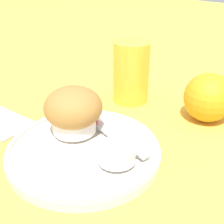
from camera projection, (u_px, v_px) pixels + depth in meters
ground_plane at (92, 160)px, 0.45m from camera, size 3.00×3.00×0.00m
plate at (85, 150)px, 0.46m from camera, size 0.22×0.22×0.02m
muffin at (73, 110)px, 0.47m from camera, size 0.09×0.09×0.07m
cream_ramekin at (115, 153)px, 0.41m from camera, size 0.05×0.05×0.02m
berry_pair at (90, 120)px, 0.50m from camera, size 0.03×0.02×0.02m
butter_knife at (104, 128)px, 0.49m from camera, size 0.19×0.07×0.00m
orange_fruit at (208, 97)px, 0.54m from camera, size 0.09×0.09×0.09m
juice_glass at (131, 72)px, 0.60m from camera, size 0.07×0.07×0.12m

